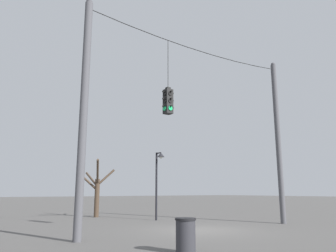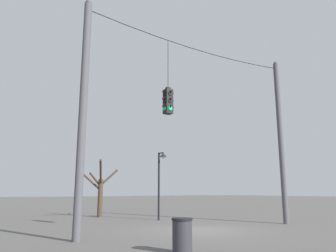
{
  "view_description": "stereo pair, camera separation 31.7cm",
  "coord_description": "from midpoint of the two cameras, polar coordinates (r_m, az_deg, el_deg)",
  "views": [
    {
      "loc": [
        -9.85,
        -11.66,
        1.7
      ],
      "look_at": [
        -1.89,
        -0.3,
        4.47
      ],
      "focal_mm": 35.0,
      "sensor_mm": 36.0,
      "label": 1
    },
    {
      "loc": [
        -9.59,
        -11.84,
        1.7
      ],
      "look_at": [
        -1.89,
        -0.3,
        4.47
      ],
      "focal_mm": 35.0,
      "sensor_mm": 36.0,
      "label": 2
    }
  ],
  "objects": [
    {
      "name": "ground_plane",
      "position": [
        15.35,
        4.77,
        -17.62
      ],
      "size": [
        200.0,
        200.0,
        0.0
      ],
      "primitive_type": "plane",
      "color": "#565451"
    },
    {
      "name": "utility_pole_left",
      "position": [
        12.48,
        -15.19,
        2.42
      ],
      "size": [
        0.3,
        0.3,
        9.17
      ],
      "color": "#4C4C51",
      "rests_on": "ground_plane"
    },
    {
      "name": "utility_pole_right",
      "position": [
        19.41,
        18.17,
        -2.23
      ],
      "size": [
        0.3,
        0.3,
        9.17
      ],
      "color": "#4C4C51",
      "rests_on": "ground_plane"
    },
    {
      "name": "span_wire",
      "position": [
        16.5,
        4.97,
        13.21
      ],
      "size": [
        11.38,
        0.03,
        0.34
      ],
      "color": "black"
    },
    {
      "name": "traffic_light_over_intersection",
      "position": [
        14.41,
        -0.63,
        4.38
      ],
      "size": [
        0.58,
        0.58,
        3.45
      ],
      "color": "black"
    },
    {
      "name": "street_lamp",
      "position": [
        20.1,
        -2.09,
        -7.68
      ],
      "size": [
        0.44,
        0.76,
        4.06
      ],
      "color": "black",
      "rests_on": "ground_plane"
    },
    {
      "name": "bare_tree",
      "position": [
        23.14,
        -12.74,
        -10.82
      ],
      "size": [
        2.16,
        3.75,
        3.72
      ],
      "color": "#423326",
      "rests_on": "ground_plane"
    },
    {
      "name": "trash_bin",
      "position": [
        9.72,
        2.11,
        -18.49
      ],
      "size": [
        0.6,
        0.6,
        0.95
      ],
      "color": "#2D2D33",
      "rests_on": "ground_plane"
    }
  ]
}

